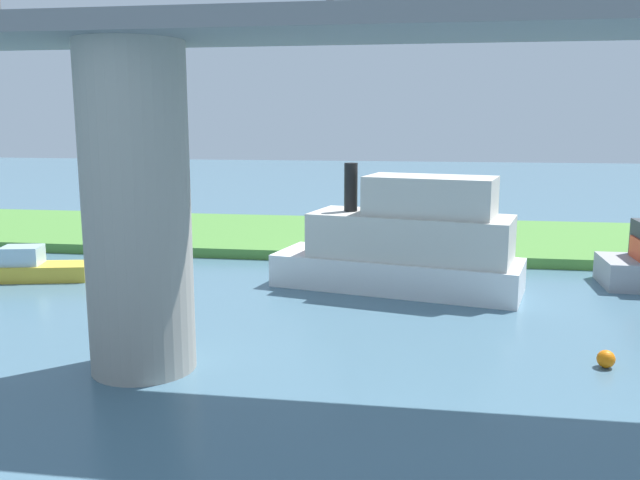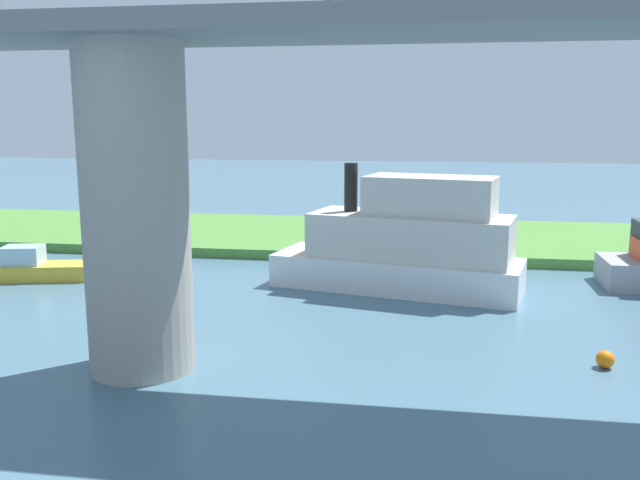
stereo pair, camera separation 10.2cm
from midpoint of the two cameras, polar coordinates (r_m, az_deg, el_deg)
name	(u,v)px [view 1 (the left image)]	position (r m, az deg, el deg)	size (l,w,h in m)	color
ground_plane	(355,263)	(32.31, 2.91, -1.97)	(160.00, 160.00, 0.00)	#476B7F
grassy_bank	(366,237)	(38.13, 3.85, 0.29)	(80.00, 12.00, 0.50)	#4C8438
bridge_pylon	(137,211)	(18.57, -15.50, 2.40)	(2.86, 2.86, 8.84)	#9E998E
bridge_span	(128,20)	(18.59, -16.23, 17.58)	(69.32, 4.30, 3.25)	slate
person_on_bank	(450,237)	(33.06, 10.96, 0.25)	(0.43, 0.43, 1.39)	#2D334C
mooring_post	(389,241)	(32.72, 5.78, -0.07)	(0.20, 0.20, 1.01)	brown
skiff_small	(405,244)	(27.19, 7.17, -0.32)	(10.44, 5.44, 5.09)	white
pontoon_yellow	(34,268)	(31.40, -23.34, -2.19)	(4.66, 2.51, 1.48)	gold
marker_buoy	(606,359)	(20.53, 23.09, -9.32)	(0.50, 0.50, 0.50)	orange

